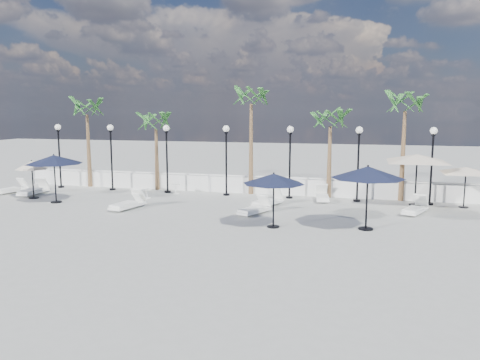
% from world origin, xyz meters
% --- Properties ---
extents(ground, '(100.00, 100.00, 0.00)m').
position_xyz_m(ground, '(0.00, 0.00, 0.00)').
color(ground, '#9D9D98').
rests_on(ground, ground).
extents(balustrade, '(26.00, 0.30, 1.01)m').
position_xyz_m(balustrade, '(0.00, 7.50, 0.47)').
color(balustrade, white).
rests_on(balustrade, ground).
extents(lamppost_0, '(0.36, 0.36, 3.84)m').
position_xyz_m(lamppost_0, '(-10.50, 6.50, 2.49)').
color(lamppost_0, black).
rests_on(lamppost_0, ground).
extents(lamppost_1, '(0.36, 0.36, 3.84)m').
position_xyz_m(lamppost_1, '(-7.00, 6.50, 2.49)').
color(lamppost_1, black).
rests_on(lamppost_1, ground).
extents(lamppost_2, '(0.36, 0.36, 3.84)m').
position_xyz_m(lamppost_2, '(-3.50, 6.50, 2.49)').
color(lamppost_2, black).
rests_on(lamppost_2, ground).
extents(lamppost_3, '(0.36, 0.36, 3.84)m').
position_xyz_m(lamppost_3, '(0.00, 6.50, 2.49)').
color(lamppost_3, black).
rests_on(lamppost_3, ground).
extents(lamppost_4, '(0.36, 0.36, 3.84)m').
position_xyz_m(lamppost_4, '(3.50, 6.50, 2.49)').
color(lamppost_4, black).
rests_on(lamppost_4, ground).
extents(lamppost_5, '(0.36, 0.36, 3.84)m').
position_xyz_m(lamppost_5, '(7.00, 6.50, 2.49)').
color(lamppost_5, black).
rests_on(lamppost_5, ground).
extents(lamppost_6, '(0.36, 0.36, 3.84)m').
position_xyz_m(lamppost_6, '(10.50, 6.50, 2.49)').
color(lamppost_6, black).
rests_on(lamppost_6, ground).
extents(palm_0, '(2.60, 2.60, 5.50)m').
position_xyz_m(palm_0, '(-9.00, 7.30, 4.53)').
color(palm_0, brown).
rests_on(palm_0, ground).
extents(palm_1, '(2.60, 2.60, 4.70)m').
position_xyz_m(palm_1, '(-4.50, 7.30, 3.75)').
color(palm_1, brown).
rests_on(palm_1, ground).
extents(palm_2, '(2.60, 2.60, 6.10)m').
position_xyz_m(palm_2, '(1.20, 7.30, 5.12)').
color(palm_2, brown).
rests_on(palm_2, ground).
extents(palm_3, '(2.60, 2.60, 4.90)m').
position_xyz_m(palm_3, '(5.50, 7.30, 3.95)').
color(palm_3, brown).
rests_on(palm_3, ground).
extents(palm_4, '(2.60, 2.60, 5.70)m').
position_xyz_m(palm_4, '(9.20, 7.30, 4.73)').
color(palm_4, brown).
rests_on(palm_4, ground).
extents(lounger_0, '(0.97, 1.93, 0.69)m').
position_xyz_m(lounger_0, '(-12.00, 4.11, 0.23)').
color(lounger_0, white).
rests_on(lounger_0, ground).
extents(lounger_1, '(0.79, 2.11, 0.78)m').
position_xyz_m(lounger_1, '(-10.38, 3.89, 0.26)').
color(lounger_1, white).
rests_on(lounger_1, ground).
extents(lounger_2, '(1.06, 1.70, 0.61)m').
position_xyz_m(lounger_2, '(-3.52, 1.84, 0.20)').
color(lounger_2, white).
rests_on(lounger_2, ground).
extents(lounger_3, '(1.30, 1.97, 0.71)m').
position_xyz_m(lounger_3, '(2.59, 2.22, 0.24)').
color(lounger_3, white).
rests_on(lounger_3, ground).
extents(lounger_4, '(1.06, 2.17, 0.78)m').
position_xyz_m(lounger_4, '(-3.47, 1.78, 0.26)').
color(lounger_4, white).
rests_on(lounger_4, ground).
extents(lounger_5, '(1.35, 2.04, 0.73)m').
position_xyz_m(lounger_5, '(2.81, 4.16, 0.25)').
color(lounger_5, white).
rests_on(lounger_5, ground).
extents(lounger_6, '(1.33, 2.02, 0.73)m').
position_xyz_m(lounger_6, '(9.59, 4.10, 0.24)').
color(lounger_6, white).
rests_on(lounger_6, ground).
extents(lounger_7, '(0.86, 1.96, 0.71)m').
position_xyz_m(lounger_7, '(5.26, 6.22, 0.24)').
color(lounger_7, white).
rests_on(lounger_7, ground).
extents(side_table_0, '(0.49, 0.49, 0.48)m').
position_xyz_m(side_table_0, '(-3.86, 4.62, 0.29)').
color(side_table_0, white).
rests_on(side_table_0, ground).
extents(side_table_1, '(0.56, 0.56, 0.55)m').
position_xyz_m(side_table_1, '(-2.89, 6.20, 0.33)').
color(side_table_1, white).
rests_on(side_table_1, ground).
extents(side_table_2, '(0.48, 0.48, 0.47)m').
position_xyz_m(side_table_2, '(2.87, 6.20, 0.28)').
color(side_table_2, white).
rests_on(side_table_2, ground).
extents(parasol_navy_left, '(2.81, 2.81, 2.48)m').
position_xyz_m(parasol_navy_left, '(-7.77, 2.28, 2.19)').
color(parasol_navy_left, black).
rests_on(parasol_navy_left, ground).
extents(parasol_navy_mid, '(2.85, 2.85, 2.55)m').
position_xyz_m(parasol_navy_mid, '(7.43, 0.61, 2.24)').
color(parasol_navy_mid, black).
rests_on(parasol_navy_mid, ground).
extents(parasol_navy_right, '(2.47, 2.47, 2.22)m').
position_xyz_m(parasol_navy_right, '(3.85, 0.04, 1.95)').
color(parasol_navy_right, black).
rests_on(parasol_navy_right, ground).
extents(parasol_cream_sq_a, '(5.53, 5.53, 2.72)m').
position_xyz_m(parasol_cream_sq_a, '(9.78, 6.20, 2.52)').
color(parasol_cream_sq_a, black).
rests_on(parasol_cream_sq_a, ground).
extents(parasol_cream_sq_b, '(4.22, 4.22, 2.11)m').
position_xyz_m(parasol_cream_sq_b, '(12.00, 6.20, 1.95)').
color(parasol_cream_sq_b, black).
rests_on(parasol_cream_sq_b, ground).
extents(parasol_cream_small, '(1.67, 1.67, 2.05)m').
position_xyz_m(parasol_cream_small, '(-9.67, 2.98, 1.75)').
color(parasol_cream_small, black).
rests_on(parasol_cream_small, ground).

